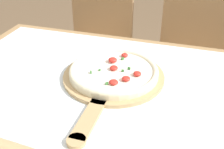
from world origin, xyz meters
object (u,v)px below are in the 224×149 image
object	(u,v)px
pizza_peel	(113,79)
chair_right	(189,53)
pizza	(115,71)
chair_left	(99,41)

from	to	relation	value
pizza_peel	chair_right	size ratio (longest dim) A/B	0.57
pizza	chair_left	size ratio (longest dim) A/B	0.33
pizza_peel	pizza	size ratio (longest dim) A/B	1.71
chair_left	chair_right	size ratio (longest dim) A/B	1.00
chair_left	chair_right	world-z (taller)	same
pizza_peel	chair_right	distance (m)	0.79
pizza_peel	chair_left	xyz separation A→B (m)	(-0.31, 0.73, -0.22)
pizza_peel	chair_right	bearing A→B (deg)	72.25
chair_left	chair_right	bearing A→B (deg)	-1.85
chair_left	pizza_peel	bearing A→B (deg)	-68.48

